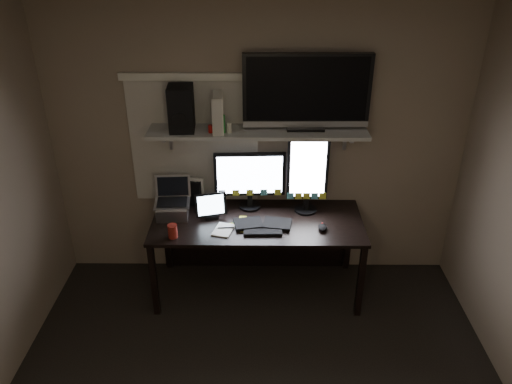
{
  "coord_description": "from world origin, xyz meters",
  "views": [
    {
      "loc": [
        0.02,
        -2.22,
        2.94
      ],
      "look_at": [
        -0.01,
        1.25,
        1.1
      ],
      "focal_mm": 35.0,
      "sensor_mm": 36.0,
      "label": 1
    }
  ],
  "objects_px": {
    "monitor_landscape": "(250,180)",
    "desk": "(257,230)",
    "laptop": "(172,200)",
    "speaker": "(181,108)",
    "monitor_portrait": "(307,175)",
    "keyboard": "(263,224)",
    "cup": "(173,231)",
    "tablet": "(211,206)",
    "mouse": "(323,227)",
    "game_console": "(218,112)",
    "tv": "(307,92)"
  },
  "relations": [
    {
      "from": "keyboard",
      "to": "tv",
      "type": "distance_m",
      "value": 1.14
    },
    {
      "from": "desk",
      "to": "monitor_portrait",
      "type": "bearing_deg",
      "value": 7.19
    },
    {
      "from": "keyboard",
      "to": "speaker",
      "type": "bearing_deg",
      "value": 156.69
    },
    {
      "from": "tv",
      "to": "game_console",
      "type": "bearing_deg",
      "value": -176.35
    },
    {
      "from": "monitor_landscape",
      "to": "laptop",
      "type": "bearing_deg",
      "value": -167.73
    },
    {
      "from": "tablet",
      "to": "laptop",
      "type": "height_order",
      "value": "laptop"
    },
    {
      "from": "monitor_landscape",
      "to": "desk",
      "type": "bearing_deg",
      "value": -61.24
    },
    {
      "from": "monitor_portrait",
      "to": "mouse",
      "type": "relative_size",
      "value": 6.1
    },
    {
      "from": "cup",
      "to": "game_console",
      "type": "relative_size",
      "value": 0.38
    },
    {
      "from": "tablet",
      "to": "cup",
      "type": "bearing_deg",
      "value": -147.83
    },
    {
      "from": "monitor_landscape",
      "to": "tv",
      "type": "relative_size",
      "value": 0.6
    },
    {
      "from": "monitor_portrait",
      "to": "mouse",
      "type": "height_order",
      "value": "monitor_portrait"
    },
    {
      "from": "monitor_portrait",
      "to": "tv",
      "type": "height_order",
      "value": "tv"
    },
    {
      "from": "desk",
      "to": "game_console",
      "type": "xyz_separation_m",
      "value": [
        -0.32,
        0.06,
        1.08
      ]
    },
    {
      "from": "monitor_landscape",
      "to": "tablet",
      "type": "bearing_deg",
      "value": -152.84
    },
    {
      "from": "mouse",
      "to": "laptop",
      "type": "height_order",
      "value": "laptop"
    },
    {
      "from": "cup",
      "to": "monitor_portrait",
      "type": "bearing_deg",
      "value": 21.55
    },
    {
      "from": "tablet",
      "to": "speaker",
      "type": "xyz_separation_m",
      "value": [
        -0.22,
        0.15,
        0.82
      ]
    },
    {
      "from": "laptop",
      "to": "cup",
      "type": "relative_size",
      "value": 2.95
    },
    {
      "from": "desk",
      "to": "monitor_landscape",
      "type": "height_order",
      "value": "monitor_landscape"
    },
    {
      "from": "tablet",
      "to": "cup",
      "type": "relative_size",
      "value": 2.34
    },
    {
      "from": "desk",
      "to": "tablet",
      "type": "distance_m",
      "value": 0.5
    },
    {
      "from": "mouse",
      "to": "cup",
      "type": "height_order",
      "value": "cup"
    },
    {
      "from": "monitor_landscape",
      "to": "tv",
      "type": "distance_m",
      "value": 0.91
    },
    {
      "from": "desk",
      "to": "mouse",
      "type": "bearing_deg",
      "value": -25.57
    },
    {
      "from": "tablet",
      "to": "game_console",
      "type": "bearing_deg",
      "value": 44.82
    },
    {
      "from": "mouse",
      "to": "speaker",
      "type": "distance_m",
      "value": 1.51
    },
    {
      "from": "cup",
      "to": "game_console",
      "type": "height_order",
      "value": "game_console"
    },
    {
      "from": "desk",
      "to": "cup",
      "type": "bearing_deg",
      "value": -150.63
    },
    {
      "from": "desk",
      "to": "game_console",
      "type": "bearing_deg",
      "value": 168.81
    },
    {
      "from": "speaker",
      "to": "tv",
      "type": "bearing_deg",
      "value": -1.1
    },
    {
      "from": "monitor_landscape",
      "to": "monitor_portrait",
      "type": "xyz_separation_m",
      "value": [
        0.49,
        -0.06,
        0.08
      ]
    },
    {
      "from": "monitor_landscape",
      "to": "tv",
      "type": "xyz_separation_m",
      "value": [
        0.46,
        0.0,
        0.79
      ]
    },
    {
      "from": "tv",
      "to": "speaker",
      "type": "relative_size",
      "value": 2.81
    },
    {
      "from": "monitor_portrait",
      "to": "keyboard",
      "type": "distance_m",
      "value": 0.57
    },
    {
      "from": "monitor_landscape",
      "to": "tablet",
      "type": "relative_size",
      "value": 2.31
    },
    {
      "from": "mouse",
      "to": "speaker",
      "type": "bearing_deg",
      "value": 165.03
    },
    {
      "from": "monitor_portrait",
      "to": "game_console",
      "type": "distance_m",
      "value": 0.92
    },
    {
      "from": "monitor_portrait",
      "to": "cup",
      "type": "bearing_deg",
      "value": -158.44
    },
    {
      "from": "monitor_portrait",
      "to": "tablet",
      "type": "distance_m",
      "value": 0.86
    },
    {
      "from": "keyboard",
      "to": "game_console",
      "type": "distance_m",
      "value": 0.99
    },
    {
      "from": "desk",
      "to": "tv",
      "type": "relative_size",
      "value": 1.76
    },
    {
      "from": "laptop",
      "to": "speaker",
      "type": "relative_size",
      "value": 0.92
    },
    {
      "from": "tablet",
      "to": "cup",
      "type": "height_order",
      "value": "tablet"
    },
    {
      "from": "monitor_portrait",
      "to": "laptop",
      "type": "distance_m",
      "value": 1.18
    },
    {
      "from": "monitor_portrait",
      "to": "cup",
      "type": "relative_size",
      "value": 6.15
    },
    {
      "from": "keyboard",
      "to": "tablet",
      "type": "height_order",
      "value": "tablet"
    },
    {
      "from": "cup",
      "to": "tv",
      "type": "height_order",
      "value": "tv"
    },
    {
      "from": "mouse",
      "to": "tv",
      "type": "bearing_deg",
      "value": 112.95
    },
    {
      "from": "mouse",
      "to": "cup",
      "type": "relative_size",
      "value": 1.01
    }
  ]
}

